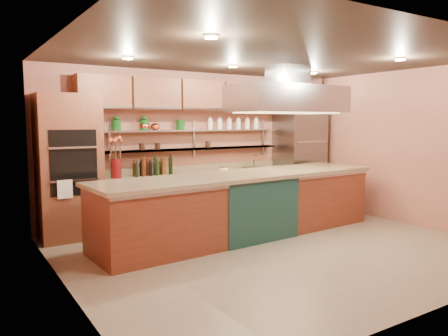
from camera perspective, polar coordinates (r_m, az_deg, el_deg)
floor at (r=6.64m, az=6.94°, el=-10.42°), size 6.00×5.00×0.02m
ceiling at (r=6.42m, az=7.27°, el=14.35°), size 6.00×5.00×0.02m
wall_back at (r=8.45m, az=-3.73°, el=2.92°), size 6.00×0.04×2.80m
wall_front at (r=4.73m, az=26.70°, el=-0.34°), size 6.00×0.04×2.80m
wall_left at (r=5.04m, az=-20.27°, el=0.31°), size 0.04×5.00×2.80m
wall_right at (r=8.60m, az=22.76°, el=2.50°), size 0.04×5.00×2.80m
oven_stack at (r=7.30m, az=-19.58°, el=0.08°), size 0.95×0.64×2.30m
refrigerator at (r=9.55m, az=9.82°, el=1.11°), size 0.95×0.72×2.10m
back_counter at (r=8.28m, az=-2.99°, el=-3.67°), size 3.84×0.64×0.93m
wall_shelf_lower at (r=8.32m, az=-3.60°, el=2.52°), size 3.60×0.26×0.03m
wall_shelf_upper at (r=8.30m, az=-3.61°, el=4.93°), size 3.60×0.26×0.03m
upper_cabinets at (r=8.30m, az=-3.17°, el=9.42°), size 4.60×0.36×0.55m
range_hood at (r=7.58m, az=8.28°, el=8.91°), size 2.00×1.00×0.45m
ceiling_downlights at (r=6.57m, az=6.13°, el=13.92°), size 4.00×2.80×0.02m
island at (r=7.15m, az=2.55°, el=-4.83°), size 5.00×1.38×1.03m
flower_vase at (r=7.48m, az=-13.92°, el=-0.07°), size 0.23×0.23×0.32m
oil_bottle_cluster at (r=7.72m, az=-9.27°, el=-0.07°), size 0.78×0.47×0.24m
kitchen_scale at (r=8.39m, az=-0.13°, el=-0.01°), size 0.19×0.16×0.09m
bar_faucet at (r=8.92m, az=3.89°, el=0.83°), size 0.04×0.04×0.24m
copper_kettle at (r=7.93m, az=-8.98°, el=5.37°), size 0.19×0.19×0.13m
green_canister at (r=8.15m, az=-5.70°, el=5.65°), size 0.20×0.20×0.19m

